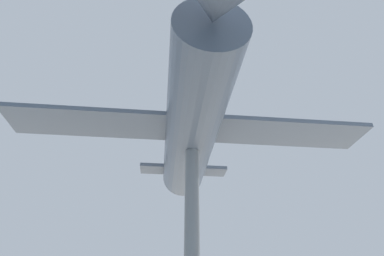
# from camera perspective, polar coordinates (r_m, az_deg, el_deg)

# --- Properties ---
(support_pylon_central) EXTENTS (0.51, 0.51, 7.01)m
(support_pylon_central) POSITION_cam_1_polar(r_m,az_deg,el_deg) (10.26, -0.00, -22.20)
(support_pylon_central) COLOR slate
(support_pylon_central) RESTS_ON ground_plane
(suspended_airplane) EXTENTS (14.06, 11.98, 3.22)m
(suspended_airplane) POSITION_cam_1_polar(r_m,az_deg,el_deg) (11.61, 0.17, 0.91)
(suspended_airplane) COLOR #4C5666
(suspended_airplane) RESTS_ON support_pylon_central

